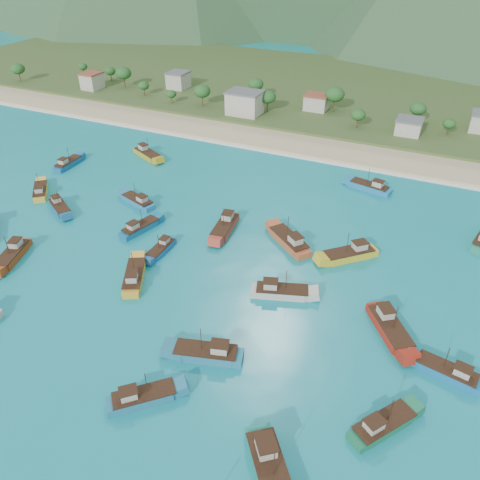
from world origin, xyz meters
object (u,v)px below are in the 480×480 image
at_px(boat_12, 382,426).
at_px(boat_27, 13,255).
at_px(boat_33, 147,154).
at_px(boat_2, 271,472).
at_px(boat_17, 389,328).
at_px(boat_30, 140,228).
at_px(boat_10, 60,208).
at_px(boat_28, 350,255).
at_px(boat_4, 68,164).
at_px(boat_22, 138,202).
at_px(boat_29, 134,277).
at_px(boat_26, 289,241).
at_px(boat_1, 40,192).
at_px(boat_21, 281,292).
at_px(boat_0, 447,372).
at_px(boat_11, 370,187).
at_px(boat_13, 207,354).
at_px(boat_3, 225,227).
at_px(boat_9, 161,249).
at_px(boat_6, 143,398).

height_order(boat_12, boat_27, boat_27).
bearing_deg(boat_33, boat_2, 68.00).
distance_m(boat_17, boat_30, 56.79).
relative_size(boat_10, boat_28, 0.92).
relative_size(boat_4, boat_28, 0.94).
distance_m(boat_17, boat_22, 66.23).
bearing_deg(boat_2, boat_29, -71.66).
bearing_deg(boat_26, boat_30, 143.02).
bearing_deg(boat_1, boat_2, -69.85).
height_order(boat_21, boat_30, boat_21).
bearing_deg(boat_4, boat_12, -29.92).
distance_m(boat_4, boat_28, 83.97).
bearing_deg(boat_26, boat_17, -88.09).
bearing_deg(boat_0, boat_27, 104.43).
bearing_deg(boat_11, boat_22, 134.57).
xyz_separation_m(boat_2, boat_27, (-64.75, 20.66, -0.18)).
distance_m(boat_13, boat_28, 38.34).
height_order(boat_0, boat_26, boat_26).
height_order(boat_28, boat_30, boat_28).
bearing_deg(boat_33, boat_3, 80.90).
relative_size(boat_0, boat_30, 1.01).
bearing_deg(boat_29, boat_13, -55.14).
relative_size(boat_2, boat_9, 1.41).
height_order(boat_4, boat_10, boat_4).
bearing_deg(boat_12, boat_6, -127.59).
xyz_separation_m(boat_11, boat_21, (-6.17, -48.63, -0.01)).
distance_m(boat_3, boat_9, 15.44).
relative_size(boat_1, boat_29, 0.85).
height_order(boat_0, boat_2, boat_2).
bearing_deg(boat_4, boat_10, -56.36).
distance_m(boat_1, boat_30, 33.24).
height_order(boat_6, boat_12, boat_12).
xyz_separation_m(boat_22, boat_27, (-10.09, -29.43, 0.07)).
distance_m(boat_2, boat_11, 81.38).
distance_m(boat_11, boat_13, 68.45).
relative_size(boat_27, boat_33, 0.97).
xyz_separation_m(boat_1, boat_30, (33.02, -3.84, -0.02)).
xyz_separation_m(boat_13, boat_28, (13.85, 35.76, 0.04)).
xyz_separation_m(boat_12, boat_30, (-58.46, 27.86, -0.04)).
bearing_deg(boat_28, boat_13, 115.33).
height_order(boat_3, boat_26, boat_26).
bearing_deg(boat_9, boat_33, -52.78).
relative_size(boat_2, boat_33, 1.04).
height_order(boat_10, boat_28, boat_28).
bearing_deg(boat_1, boat_22, -27.92).
bearing_deg(boat_9, boat_3, -123.39).
bearing_deg(boat_10, boat_33, -151.25).
xyz_separation_m(boat_22, boat_33, (-14.05, 24.78, 0.12)).
bearing_deg(boat_33, boat_27, 29.64).
height_order(boat_6, boat_13, boat_13).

